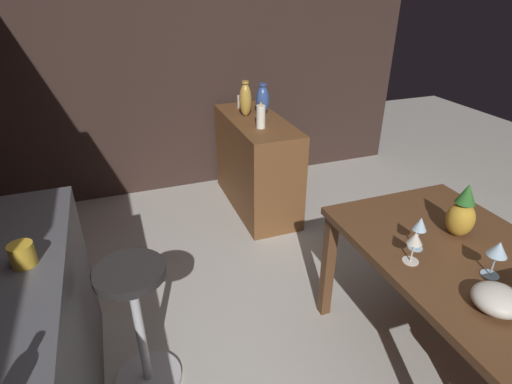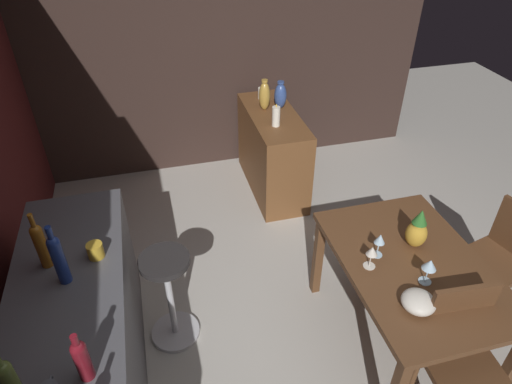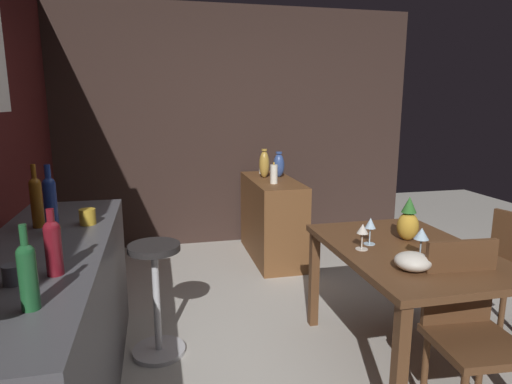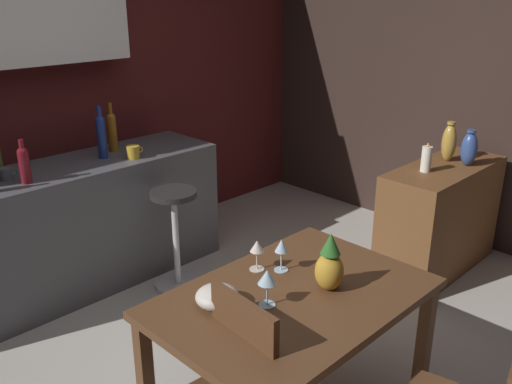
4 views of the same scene
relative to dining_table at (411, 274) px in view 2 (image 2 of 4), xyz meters
The scene contains 22 objects.
ground_plane 0.78m from the dining_table, 73.69° to the left, with size 9.00×9.00×0.00m, color #B7B2A8.
wall_side_right 2.84m from the dining_table, 15.11° to the left, with size 0.10×4.40×2.60m, color #33231E.
dining_table is the anchor object (origin of this frame).
kitchen_counter 1.99m from the dining_table, 90.97° to the left, with size 2.10×0.60×0.90m, color #4C4C51.
sideboard_cabinet 2.03m from the dining_table, ahead, with size 1.10×0.44×0.82m, color brown.
chair_near_window 0.51m from the dining_table, behind, with size 0.43×0.43×0.90m.
chair_by_doorway 0.82m from the dining_table, 81.87° to the right, with size 0.48×0.48×0.86m.
bar_stool 1.55m from the dining_table, 73.48° to the left, with size 0.34×0.34×0.73m.
wine_glass_left 0.35m from the dining_table, 80.41° to the left, with size 0.07×0.07×0.15m.
wine_glass_right 0.31m from the dining_table, 57.31° to the left, with size 0.07×0.07×0.16m.
wine_glass_center 0.27m from the dining_table, behind, with size 0.08×0.08×0.17m.
pineapple_centerpiece 0.27m from the dining_table, 28.19° to the right, with size 0.13×0.13×0.28m.
fruit_bowl 0.37m from the dining_table, 150.94° to the left, with size 0.19×0.19×0.09m, color beige.
wine_bottle_ruby 1.92m from the dining_table, 101.65° to the left, with size 0.07×0.07×0.27m.
wine_bottle_olive 2.18m from the dining_table, 102.19° to the left, with size 0.07×0.07×0.35m.
wine_bottle_amber 2.15m from the dining_table, 79.85° to the left, with size 0.06×0.06×0.35m.
wine_bottle_cobalt 2.03m from the dining_table, 83.50° to the left, with size 0.07×0.07×0.37m.
cup_mustard 1.88m from the dining_table, 78.45° to the left, with size 0.12×0.09×0.09m.
pillar_candle_tall 2.39m from the dining_table, ahead, with size 0.08×0.08×0.13m.
pillar_candle_short 1.82m from the dining_table, 10.91° to the left, with size 0.07×0.07×0.21m.
vase_ceramic_blue 2.14m from the dining_table, ahead, with size 0.12×0.12×0.26m.
vase_brass 2.16m from the dining_table, ahead, with size 0.11×0.11×0.30m.
Camera 2 is at (-1.75, 1.00, 2.68)m, focal length 31.41 mm.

